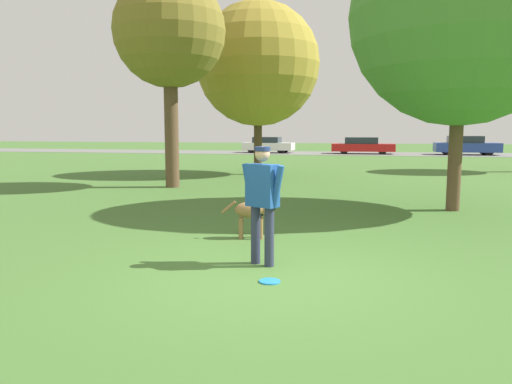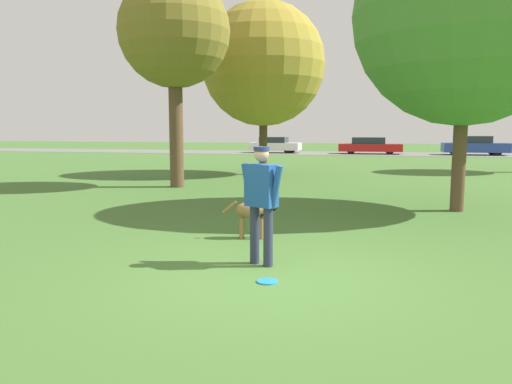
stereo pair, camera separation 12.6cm
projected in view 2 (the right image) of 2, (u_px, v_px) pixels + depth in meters
name	position (u px, v px, depth m)	size (l,w,h in m)	color
ground_plane	(270.00, 276.00, 6.31)	(120.00, 120.00, 0.00)	#426B2D
far_road_strip	(357.00, 154.00, 37.70)	(120.00, 6.00, 0.01)	slate
person	(261.00, 196.00, 6.72)	(0.66, 0.39, 1.62)	#2D334C
dog	(255.00, 211.00, 8.45)	(0.96, 0.38, 0.67)	olive
frisbee	(267.00, 281.00, 6.06)	(0.26, 0.26, 0.02)	#268CE5
tree_near_left	(174.00, 33.00, 15.42)	(3.47, 3.47, 6.59)	brown
tree_near_right	(467.00, 13.00, 10.79)	(4.90, 4.90, 6.80)	brown
tree_mid_center	(263.00, 64.00, 19.94)	(4.94, 4.94, 6.90)	#4C3826
parked_car_white	(275.00, 145.00, 38.79)	(3.95, 1.90, 1.24)	white
parked_car_red	(370.00, 146.00, 37.04)	(4.61, 1.82, 1.24)	red
parked_car_blue	(475.00, 146.00, 35.45)	(4.41, 1.87, 1.36)	#284293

